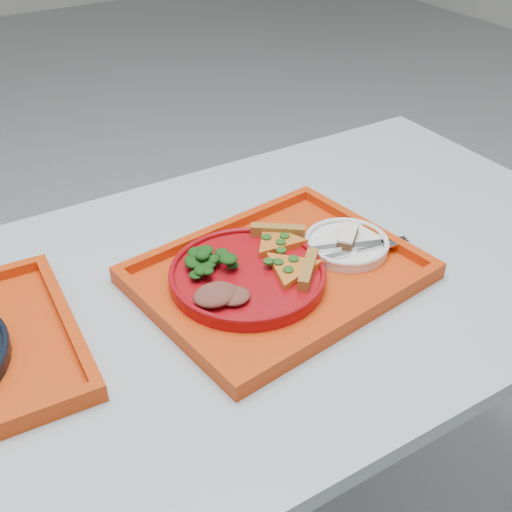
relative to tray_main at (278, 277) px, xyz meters
name	(u,v)px	position (x,y,z in m)	size (l,w,h in m)	color
table	(201,332)	(-0.14, 0.03, -0.08)	(1.60, 0.80, 0.75)	#9EA8B1
tray_main	(278,277)	(0.00, 0.00, 0.00)	(0.45, 0.35, 0.01)	#C6360A
dinner_plate	(247,277)	(-0.06, 0.01, 0.02)	(0.26, 0.26, 0.02)	maroon
side_plate	(346,246)	(0.14, 0.00, 0.01)	(0.15, 0.15, 0.01)	white
pizza_slice_a	(291,267)	(0.01, -0.03, 0.03)	(0.11, 0.10, 0.02)	orange
pizza_slice_b	(277,239)	(0.03, 0.06, 0.03)	(0.11, 0.10, 0.02)	orange
salad_heap	(209,256)	(-0.10, 0.06, 0.05)	(0.09, 0.08, 0.04)	black
meat_portion	(216,295)	(-0.13, -0.03, 0.03)	(0.07, 0.06, 0.02)	brown
dessert_bar	(348,236)	(0.15, 0.00, 0.03)	(0.07, 0.06, 0.02)	#4A2618
knife	(357,245)	(0.15, -0.02, 0.02)	(0.18, 0.02, 0.01)	silver
fork	(356,251)	(0.14, -0.03, 0.02)	(0.18, 0.02, 0.01)	silver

